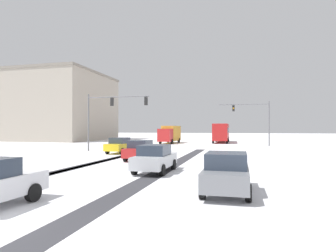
% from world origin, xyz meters
% --- Properties ---
extents(wheel_track_left_lane, '(1.06, 30.68, 0.01)m').
position_xyz_m(wheel_track_left_lane, '(1.71, 13.95, 0.00)').
color(wheel_track_left_lane, '#38383D').
rests_on(wheel_track_left_lane, ground).
extents(wheel_track_right_lane, '(0.86, 30.68, 0.01)m').
position_xyz_m(wheel_track_right_lane, '(-4.32, 13.95, 0.00)').
color(wheel_track_right_lane, '#38383D').
rests_on(wheel_track_right_lane, ground).
extents(wheel_track_center, '(0.73, 30.68, 0.01)m').
position_xyz_m(wheel_track_center, '(-4.13, 13.95, 0.00)').
color(wheel_track_center, '#38383D').
rests_on(wheel_track_center, ground).
extents(traffic_signal_near_left, '(7.37, 0.39, 6.50)m').
position_xyz_m(traffic_signal_near_left, '(-7.90, 23.91, 4.70)').
color(traffic_signal_near_left, slate).
rests_on(traffic_signal_near_left, ground).
extents(traffic_signal_far_right, '(7.26, 0.69, 6.50)m').
position_xyz_m(traffic_signal_far_right, '(8.43, 37.74, 4.50)').
color(traffic_signal_far_right, slate).
rests_on(traffic_signal_far_right, ground).
extents(car_yellow_cab_lead, '(1.99, 4.18, 1.62)m').
position_xyz_m(car_yellow_cab_lead, '(-5.81, 22.14, 0.82)').
color(car_yellow_cab_lead, yellow).
rests_on(car_yellow_cab_lead, ground).
extents(car_red_second, '(1.85, 4.11, 1.62)m').
position_xyz_m(car_red_second, '(-1.54, 16.50, 0.82)').
color(car_red_second, red).
rests_on(car_red_second, ground).
extents(car_silver_third, '(1.88, 4.13, 1.62)m').
position_xyz_m(car_silver_third, '(1.40, 10.75, 0.82)').
color(car_silver_third, '#B7BABF').
rests_on(car_silver_third, ground).
extents(car_grey_fourth, '(1.86, 4.11, 1.62)m').
position_xyz_m(car_grey_fourth, '(5.73, 6.31, 0.82)').
color(car_grey_fourth, slate).
rests_on(car_grey_fourth, ground).
extents(bus_oncoming, '(2.76, 11.02, 3.38)m').
position_xyz_m(bus_oncoming, '(3.11, 47.38, 1.99)').
color(bus_oncoming, '#B21E1E').
rests_on(bus_oncoming, ground).
extents(box_truck_delivery, '(2.51, 7.47, 3.02)m').
position_xyz_m(box_truck_delivery, '(-5.41, 42.49, 1.63)').
color(box_truck_delivery, red).
rests_on(box_truck_delivery, ground).
extents(office_building_far_left_block, '(29.31, 20.34, 14.56)m').
position_xyz_m(office_building_far_left_block, '(-37.27, 49.72, 7.29)').
color(office_building_far_left_block, '#A89E8E').
rests_on(office_building_far_left_block, ground).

